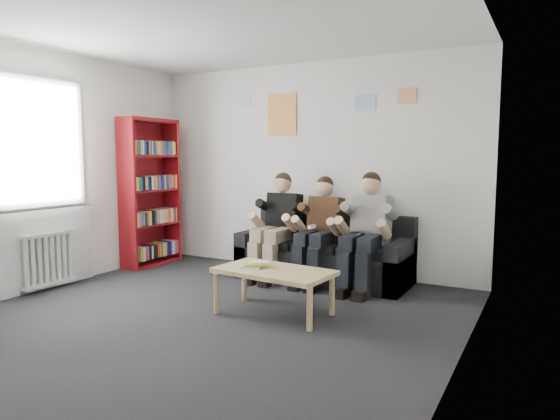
% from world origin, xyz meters
% --- Properties ---
extents(room_shell, '(5.00, 5.00, 5.00)m').
position_xyz_m(room_shell, '(0.00, 0.00, 1.35)').
color(room_shell, black).
rests_on(room_shell, ground).
extents(sofa, '(2.05, 0.84, 0.79)m').
position_xyz_m(sofa, '(0.40, 2.11, 0.29)').
color(sofa, black).
rests_on(sofa, ground).
extents(bookshelf, '(0.30, 0.91, 2.01)m').
position_xyz_m(bookshelf, '(-2.07, 1.76, 1.01)').
color(bookshelf, maroon).
rests_on(bookshelf, ground).
extents(coffee_table, '(1.09, 0.60, 0.44)m').
position_xyz_m(coffee_table, '(0.52, 0.64, 0.39)').
color(coffee_table, tan).
rests_on(coffee_table, ground).
extents(game_cases, '(0.23, 0.21, 0.06)m').
position_xyz_m(game_cases, '(0.33, 0.62, 0.47)').
color(game_cases, white).
rests_on(game_cases, coffee_table).
extents(person_left, '(0.41, 0.87, 1.30)m').
position_xyz_m(person_left, '(-0.17, 1.92, 0.64)').
color(person_left, black).
rests_on(person_left, sofa).
extents(person_middle, '(0.39, 0.84, 1.27)m').
position_xyz_m(person_middle, '(0.40, 1.92, 0.63)').
color(person_middle, '#452817').
rests_on(person_middle, sofa).
extents(person_right, '(0.42, 0.90, 1.33)m').
position_xyz_m(person_right, '(0.97, 1.91, 0.65)').
color(person_right, silver).
rests_on(person_right, sofa).
extents(radiator, '(0.10, 0.64, 0.60)m').
position_xyz_m(radiator, '(-2.15, 0.20, 0.35)').
color(radiator, white).
rests_on(radiator, ground).
extents(window, '(0.05, 1.30, 2.36)m').
position_xyz_m(window, '(-2.22, 0.20, 1.03)').
color(window, white).
rests_on(window, room_shell).
extents(poster_large, '(0.42, 0.01, 0.55)m').
position_xyz_m(poster_large, '(-0.40, 2.49, 2.05)').
color(poster_large, '#DFB24E').
rests_on(poster_large, room_shell).
extents(poster_blue, '(0.25, 0.01, 0.20)m').
position_xyz_m(poster_blue, '(0.75, 2.49, 2.15)').
color(poster_blue, '#3D7CD0').
rests_on(poster_blue, room_shell).
extents(poster_pink, '(0.22, 0.01, 0.18)m').
position_xyz_m(poster_pink, '(1.25, 2.49, 2.20)').
color(poster_pink, '#D14184').
rests_on(poster_pink, room_shell).
extents(poster_sign, '(0.20, 0.01, 0.14)m').
position_xyz_m(poster_sign, '(-1.00, 2.49, 2.25)').
color(poster_sign, silver).
rests_on(poster_sign, room_shell).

